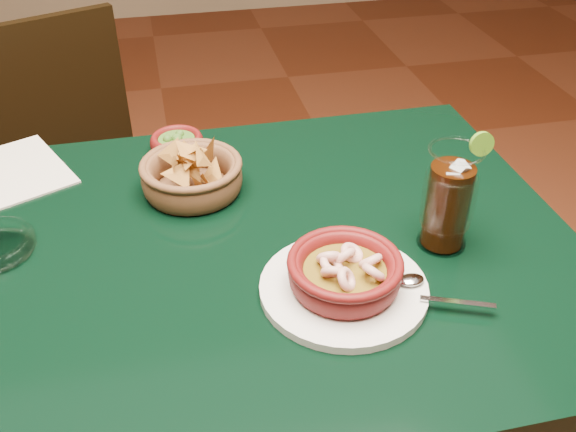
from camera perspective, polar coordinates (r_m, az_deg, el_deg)
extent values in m
cube|color=black|center=(1.01, -8.02, -4.05)|extent=(1.20, 0.80, 0.04)
cylinder|color=black|center=(1.62, 11.13, -4.12)|extent=(0.06, 0.06, 0.71)
cube|color=black|center=(1.72, -16.81, 0.66)|extent=(0.53, 0.53, 0.04)
cylinder|color=black|center=(1.69, -18.90, -10.09)|extent=(0.03, 0.03, 0.43)
cylinder|color=black|center=(1.76, -8.39, -5.87)|extent=(0.03, 0.03, 0.43)
cylinder|color=black|center=(1.95, -22.25, -3.88)|extent=(0.03, 0.03, 0.43)
cylinder|color=black|center=(2.02, -13.03, -0.47)|extent=(0.03, 0.03, 0.43)
cube|color=black|center=(1.76, -20.25, 9.60)|extent=(0.37, 0.17, 0.42)
cylinder|color=silver|center=(0.92, 4.96, -6.43)|extent=(0.24, 0.24, 0.01)
cylinder|color=#4F0C0C|center=(0.91, 4.99, -5.94)|extent=(0.14, 0.14, 0.01)
torus|color=#4F0C0C|center=(0.90, 5.05, -5.07)|extent=(0.18, 0.18, 0.04)
torus|color=#4F0C0C|center=(0.89, 5.11, -4.13)|extent=(0.16, 0.16, 0.01)
cylinder|color=brown|center=(0.90, 5.06, -4.89)|extent=(0.12, 0.12, 0.01)
torus|color=beige|center=(0.91, 7.35, -3.98)|extent=(0.05, 0.04, 0.03)
torus|color=beige|center=(0.92, 5.71, -3.29)|extent=(0.05, 0.05, 0.03)
torus|color=beige|center=(0.90, 5.05, -3.61)|extent=(0.05, 0.04, 0.05)
torus|color=beige|center=(0.90, 3.65, -3.72)|extent=(0.05, 0.03, 0.04)
torus|color=beige|center=(0.89, 3.87, -4.31)|extent=(0.05, 0.05, 0.03)
torus|color=beige|center=(0.88, 4.06, -5.06)|extent=(0.04, 0.04, 0.04)
torus|color=beige|center=(0.87, 5.23, -5.64)|extent=(0.04, 0.05, 0.05)
torus|color=beige|center=(0.88, 7.59, -4.98)|extent=(0.04, 0.05, 0.04)
cube|color=silver|center=(0.91, 14.86, -7.41)|extent=(0.10, 0.05, 0.00)
ellipsoid|color=silver|center=(0.93, 10.89, -5.58)|extent=(0.04, 0.03, 0.01)
cylinder|color=brown|center=(1.14, -8.42, 2.36)|extent=(0.15, 0.15, 0.01)
torus|color=brown|center=(1.13, -8.52, 3.41)|extent=(0.21, 0.21, 0.06)
torus|color=brown|center=(1.11, -8.64, 4.52)|extent=(0.18, 0.18, 0.01)
cone|color=#AD722C|center=(1.09, -7.62, 5.21)|extent=(0.05, 0.09, 0.08)
cone|color=#AD722C|center=(1.10, -8.74, 5.55)|extent=(0.09, 0.07, 0.06)
cone|color=#AD722C|center=(1.11, -8.72, 4.30)|extent=(0.09, 0.06, 0.07)
cone|color=#AD722C|center=(1.13, -9.26, 5.39)|extent=(0.02, 0.06, 0.07)
cone|color=#AD722C|center=(1.11, -10.21, 4.46)|extent=(0.02, 0.09, 0.09)
cone|color=#AD722C|center=(1.12, -8.89, 5.11)|extent=(0.07, 0.03, 0.07)
cone|color=#AD722C|center=(1.09, -7.52, 2.47)|extent=(0.07, 0.06, 0.08)
cone|color=#AD722C|center=(1.10, -9.61, 3.71)|extent=(0.09, 0.07, 0.06)
cone|color=#AD722C|center=(1.11, -8.65, 4.67)|extent=(0.08, 0.05, 0.08)
cone|color=#AD722C|center=(1.10, -7.16, 3.03)|extent=(0.04, 0.08, 0.08)
cone|color=#AD722C|center=(1.11, -8.67, 5.68)|extent=(0.09, 0.08, 0.05)
cone|color=#AD722C|center=(1.15, -9.23, 5.56)|extent=(0.07, 0.08, 0.05)
cone|color=#AD722C|center=(1.11, -9.09, 4.67)|extent=(0.07, 0.08, 0.07)
cone|color=#AD722C|center=(1.13, -6.74, 3.72)|extent=(0.07, 0.08, 0.07)
cone|color=#AD722C|center=(1.13, -10.41, 5.47)|extent=(0.07, 0.07, 0.06)
cone|color=#AD722C|center=(1.14, -7.18, 5.61)|extent=(0.07, 0.06, 0.08)
cylinder|color=#4F0C0C|center=(1.26, -9.77, 5.75)|extent=(0.08, 0.08, 0.01)
torus|color=#4F0C0C|center=(1.26, -9.84, 6.40)|extent=(0.12, 0.12, 0.04)
cylinder|color=#284E16|center=(1.25, -9.87, 6.63)|extent=(0.07, 0.07, 0.01)
sphere|color=#284E16|center=(1.25, -9.76, 6.87)|extent=(0.02, 0.02, 0.02)
sphere|color=#284E16|center=(1.25, -9.94, 6.82)|extent=(0.02, 0.02, 0.02)
sphere|color=#284E16|center=(1.24, -9.80, 6.68)|extent=(0.02, 0.02, 0.02)
sphere|color=#284E16|center=(1.25, -10.67, 6.71)|extent=(0.02, 0.02, 0.02)
sphere|color=#284E16|center=(1.26, -9.60, 7.19)|extent=(0.02, 0.02, 0.02)
cylinder|color=white|center=(1.04, 13.45, -2.20)|extent=(0.08, 0.08, 0.01)
torus|color=white|center=(0.99, 14.08, 1.53)|extent=(0.17, 0.17, 0.09)
cylinder|color=black|center=(1.00, 13.97, 0.89)|extent=(0.07, 0.07, 0.13)
cube|color=silver|center=(0.95, 14.31, 3.19)|extent=(0.03, 0.03, 0.03)
cube|color=silver|center=(0.96, 15.08, 4.13)|extent=(0.03, 0.03, 0.03)
cube|color=silver|center=(0.98, 13.65, 3.15)|extent=(0.03, 0.03, 0.02)
torus|color=white|center=(0.95, 14.78, 5.66)|extent=(0.08, 0.08, 0.00)
cylinder|color=#50881B|center=(0.96, 16.84, 6.15)|extent=(0.04, 0.01, 0.04)
cube|color=beige|center=(1.29, -23.11, 3.69)|extent=(0.24, 0.27, 0.00)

